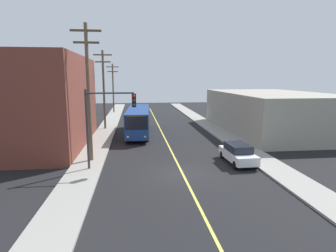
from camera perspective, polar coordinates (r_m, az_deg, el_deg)
ground_plane at (r=21.19m, az=2.93°, el=-9.52°), size 120.00×120.00×0.00m
sidewalk_left at (r=30.75m, az=-13.75°, el=-3.54°), size 2.50×90.00×0.15m
sidewalk_right at (r=32.31m, az=12.72°, el=-2.87°), size 2.50×90.00×0.15m
lane_stripe_center at (r=35.57m, az=-1.10°, el=-1.59°), size 0.16×60.00×0.01m
building_left_brick at (r=31.75m, az=-25.31°, el=4.44°), size 10.00×16.06×9.14m
building_right_warehouse at (r=39.94m, az=19.98°, el=2.73°), size 12.00×21.06×5.06m
city_bus at (r=35.36m, az=-5.98°, el=1.27°), size 3.14×12.25×3.20m
parked_car_white at (r=24.09m, az=13.88°, el=-5.33°), size 1.96×4.46×1.62m
utility_pole_near at (r=23.86m, az=-15.73°, el=7.47°), size 2.40×0.28×11.04m
utility_pole_mid at (r=39.04m, az=-12.81°, el=7.81°), size 2.40×0.28×10.37m
utility_pole_far at (r=57.48m, az=-11.00°, el=7.95°), size 2.40×0.28×9.50m
traffic_signal_left_corner at (r=21.55m, az=-12.04°, el=2.38°), size 3.75×0.48×6.00m
fire_hydrant at (r=26.65m, az=16.18°, el=-4.56°), size 0.44×0.26×0.84m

